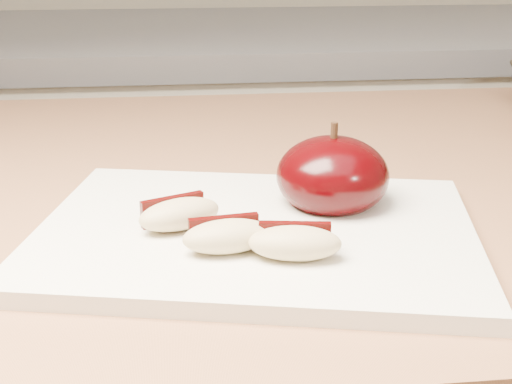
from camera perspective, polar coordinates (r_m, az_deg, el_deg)
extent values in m
cube|color=silver|center=(1.46, -0.86, -6.28)|extent=(2.40, 0.60, 0.90)
cube|color=slate|center=(1.32, -0.96, 12.33)|extent=(2.40, 0.62, 0.04)
cube|color=#9A6743|center=(0.65, 5.08, 0.03)|extent=(1.64, 0.64, 0.04)
cube|color=silver|center=(0.50, 0.00, -3.36)|extent=(0.34, 0.28, 0.01)
ellipsoid|color=black|center=(0.53, 6.14, 1.30)|extent=(0.09, 0.09, 0.06)
cylinder|color=black|center=(0.52, 6.28, 4.88)|extent=(0.01, 0.01, 0.01)
ellipsoid|color=tan|center=(0.49, -6.14, -1.78)|extent=(0.06, 0.05, 0.02)
cube|color=black|center=(0.50, -6.70, -1.41)|extent=(0.04, 0.02, 0.02)
ellipsoid|color=tan|center=(0.45, -2.27, -3.56)|extent=(0.06, 0.04, 0.02)
cube|color=black|center=(0.46, -2.59, -3.06)|extent=(0.05, 0.01, 0.02)
ellipsoid|color=tan|center=(0.44, 3.13, -4.11)|extent=(0.06, 0.04, 0.02)
cube|color=black|center=(0.45, 3.11, -3.56)|extent=(0.05, 0.01, 0.02)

